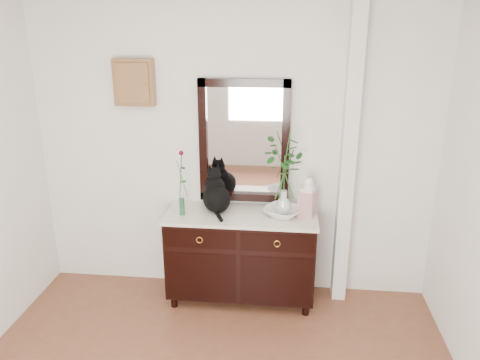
# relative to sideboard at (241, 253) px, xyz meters

# --- Properties ---
(wall_back) EXTENTS (3.60, 0.04, 2.70)m
(wall_back) POSITION_rel_sideboard_xyz_m (-0.10, 0.25, 0.88)
(wall_back) COLOR silver
(wall_back) RESTS_ON ground
(pilaster) EXTENTS (0.12, 0.20, 2.70)m
(pilaster) POSITION_rel_sideboard_xyz_m (0.90, 0.17, 0.88)
(pilaster) COLOR silver
(pilaster) RESTS_ON ground
(sideboard) EXTENTS (1.33, 0.52, 0.82)m
(sideboard) POSITION_rel_sideboard_xyz_m (0.00, 0.00, 0.00)
(sideboard) COLOR black
(sideboard) RESTS_ON ground
(wall_mirror) EXTENTS (0.80, 0.06, 1.10)m
(wall_mirror) POSITION_rel_sideboard_xyz_m (-0.00, 0.24, 0.97)
(wall_mirror) COLOR black
(wall_mirror) RESTS_ON wall_back
(key_cabinet) EXTENTS (0.35, 0.10, 0.40)m
(key_cabinet) POSITION_rel_sideboard_xyz_m (-0.95, 0.21, 1.48)
(key_cabinet) COLOR brown
(key_cabinet) RESTS_ON wall_back
(cat) EXTENTS (0.38, 0.42, 0.39)m
(cat) POSITION_rel_sideboard_xyz_m (-0.23, 0.05, 0.57)
(cat) COLOR black
(cat) RESTS_ON sideboard
(lotus_bowl) EXTENTS (0.42, 0.42, 0.08)m
(lotus_bowl) POSITION_rel_sideboard_xyz_m (0.36, -0.00, 0.41)
(lotus_bowl) COLOR white
(lotus_bowl) RESTS_ON sideboard
(vase_branches) EXTENTS (0.47, 0.47, 0.75)m
(vase_branches) POSITION_rel_sideboard_xyz_m (0.36, -0.00, 0.77)
(vase_branches) COLOR silver
(vase_branches) RESTS_ON lotus_bowl
(bud_vase_rose) EXTENTS (0.07, 0.07, 0.59)m
(bud_vase_rose) POSITION_rel_sideboard_xyz_m (-0.51, -0.07, 0.67)
(bud_vase_rose) COLOR #255C34
(bud_vase_rose) RESTS_ON sideboard
(ginger_jar) EXTENTS (0.18, 0.18, 0.36)m
(ginger_jar) POSITION_rel_sideboard_xyz_m (0.57, 0.02, 0.56)
(ginger_jar) COLOR white
(ginger_jar) RESTS_ON sideboard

